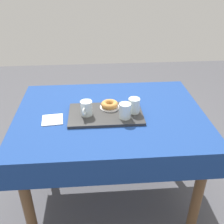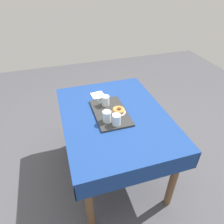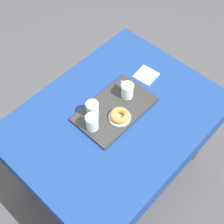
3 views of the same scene
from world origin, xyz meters
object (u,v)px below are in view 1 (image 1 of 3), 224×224
at_px(dining_table, 110,127).
at_px(water_glass_far, 125,112).
at_px(serving_tray, 106,114).
at_px(tea_mug_left, 86,109).
at_px(paper_napkin, 52,120).
at_px(sugar_donut_left, 110,104).
at_px(donut_plate_left, 110,107).
at_px(water_glass_near, 134,106).

xyz_separation_m(dining_table, water_glass_far, (0.08, -0.09, 0.17)).
bearing_deg(serving_tray, dining_table, 44.80).
height_order(serving_tray, tea_mug_left, tea_mug_left).
bearing_deg(dining_table, water_glass_far, -48.13).
relative_size(water_glass_far, paper_napkin, 0.76).
relative_size(tea_mug_left, sugar_donut_left, 1.00).
height_order(water_glass_far, paper_napkin, water_glass_far).
distance_m(dining_table, donut_plate_left, 0.14).
bearing_deg(water_glass_near, tea_mug_left, -178.05).
height_order(serving_tray, water_glass_far, water_glass_far).
height_order(water_glass_near, paper_napkin, water_glass_near).
xyz_separation_m(water_glass_near, paper_napkin, (-0.50, -0.03, -0.06)).
bearing_deg(paper_napkin, water_glass_far, -3.75).
bearing_deg(paper_napkin, dining_table, 10.23).
distance_m(serving_tray, sugar_donut_left, 0.08).
bearing_deg(water_glass_near, dining_table, 167.78).
relative_size(water_glass_near, paper_napkin, 0.76).
relative_size(serving_tray, sugar_donut_left, 4.20).
xyz_separation_m(water_glass_near, water_glass_far, (-0.06, -0.06, 0.00)).
bearing_deg(water_glass_near, sugar_donut_left, 154.98).
bearing_deg(serving_tray, water_glass_near, -0.97).
bearing_deg(sugar_donut_left, tea_mug_left, -152.64).
distance_m(water_glass_near, sugar_donut_left, 0.16).
bearing_deg(serving_tray, tea_mug_left, -173.72).
bearing_deg(donut_plate_left, tea_mug_left, -152.64).
bearing_deg(donut_plate_left, sugar_donut_left, 180.00).
bearing_deg(donut_plate_left, paper_napkin, -164.42).
bearing_deg(tea_mug_left, water_glass_far, -12.44).
distance_m(water_glass_far, sugar_donut_left, 0.15).
distance_m(serving_tray, paper_napkin, 0.33).
distance_m(dining_table, serving_tray, 0.13).
relative_size(tea_mug_left, water_glass_far, 1.17).
xyz_separation_m(tea_mug_left, sugar_donut_left, (0.15, 0.08, -0.02)).
distance_m(tea_mug_left, water_glass_far, 0.24).
bearing_deg(water_glass_near, donut_plate_left, 154.98).
relative_size(sugar_donut_left, paper_napkin, 0.89).
relative_size(tea_mug_left, water_glass_near, 1.17).
relative_size(dining_table, tea_mug_left, 10.92).
bearing_deg(paper_napkin, sugar_donut_left, 15.58).
bearing_deg(sugar_donut_left, serving_tray, -116.10).
relative_size(serving_tray, water_glass_far, 4.90).
xyz_separation_m(donut_plate_left, sugar_donut_left, (-0.00, 0.00, 0.02)).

